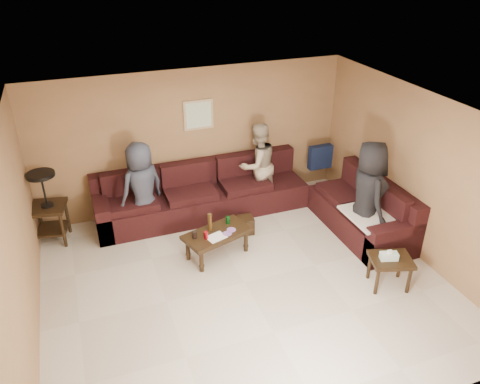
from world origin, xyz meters
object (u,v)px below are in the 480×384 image
Objects in this scene: sectional_sofa at (257,204)px; side_table_right at (390,262)px; end_table_left at (47,206)px; coffee_table at (217,235)px; waste_bin at (246,225)px; person_left at (142,188)px; person_middle at (258,165)px; person_right at (367,195)px.

sectional_sofa reaches higher than side_table_right.
sectional_sofa is at bearing -9.84° from end_table_left.
coffee_table is 1.69× the size of side_table_right.
person_left is at bearing 156.46° from waste_bin.
waste_bin is at bearing 42.06° from person_middle.
waste_bin is 1.20m from person_middle.
person_right is at bearing 76.37° from side_table_right.
side_table_right is at bearing -54.81° from waste_bin.
person_middle reaches higher than end_table_left.
end_table_left is 5.25m from side_table_right.
end_table_left is at bearing 163.69° from waste_bin.
person_left is 1.01× the size of person_middle.
person_middle is at bearing 67.69° from sectional_sofa.
end_table_left is 4.16× the size of waste_bin.
waste_bin is 0.19× the size of person_middle.
sectional_sofa is at bearing 52.55° from person_middle.
person_right is at bearing 106.26° from person_middle.
person_middle is at bearing 40.62° from person_right.
person_left is at bearing 137.98° from side_table_right.
person_left is 0.90× the size of person_right.
person_right is at bearing -43.07° from sectional_sofa.
side_table_right is at bearing -36.88° from coffee_table.
sectional_sofa is 0.75m from person_middle.
waste_bin is 0.17× the size of person_right.
waste_bin is at bearing -16.31° from end_table_left.
person_middle is 2.09m from person_right.
person_left is (-1.54, 0.67, 0.64)m from waste_bin.
coffee_table is 2.39m from person_right.
person_right reaches higher than side_table_right.
sectional_sofa is at bearing 37.40° from coffee_table.
person_left is (-0.89, 1.11, 0.42)m from coffee_table.
coffee_table is 0.64× the size of person_right.
person_middle is at bearing -0.41° from end_table_left.
person_right is (4.65, -1.81, 0.24)m from end_table_left.
side_table_right is 0.43× the size of person_middle.
person_middle is (1.20, 1.30, 0.42)m from coffee_table.
coffee_table is at bearing 143.12° from side_table_right.
end_table_left is at bearing 150.79° from coffee_table.
coffee_table is 1.49m from person_left.
end_table_left is 3.18m from waste_bin.
person_left is (1.47, -0.21, 0.15)m from end_table_left.
end_table_left is (-2.36, 1.32, 0.27)m from coffee_table.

